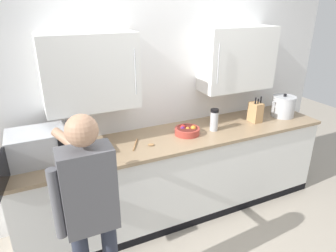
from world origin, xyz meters
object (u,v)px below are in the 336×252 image
object	(u,v)px
wooden_spoon	(143,144)
knife_block	(255,112)
thermos_flask	(214,120)
person_figure	(90,208)
microwave_oven	(38,147)
fruit_bowl	(187,130)
stock_pot	(283,106)

from	to	relation	value
wooden_spoon	knife_block	size ratio (longest dim) A/B	0.79
thermos_flask	person_figure	distance (m)	1.72
microwave_oven	fruit_bowl	size ratio (longest dim) A/B	2.91
microwave_oven	stock_pot	distance (m)	2.76
microwave_oven	wooden_spoon	distance (m)	0.94
microwave_oven	person_figure	xyz separation A→B (m)	(0.25, -0.90, -0.10)
microwave_oven	stock_pot	xyz separation A→B (m)	(2.76, -0.06, -0.01)
stock_pot	microwave_oven	bearing A→B (deg)	178.71
wooden_spoon	fruit_bowl	xyz separation A→B (m)	(0.52, 0.05, 0.03)
fruit_bowl	person_figure	xyz separation A→B (m)	(-1.20, -0.85, -0.00)
fruit_bowl	thermos_flask	bearing A→B (deg)	-5.57
microwave_oven	knife_block	world-z (taller)	knife_block
fruit_bowl	stock_pot	bearing A→B (deg)	-0.70
stock_pot	thermos_flask	size ratio (longest dim) A/B	1.51
person_figure	fruit_bowl	bearing A→B (deg)	35.43
microwave_oven	person_figure	bearing A→B (deg)	-74.47
wooden_spoon	microwave_oven	bearing A→B (deg)	173.78
knife_block	person_figure	bearing A→B (deg)	-158.07
microwave_oven	wooden_spoon	bearing A→B (deg)	-6.22
knife_block	microwave_oven	bearing A→B (deg)	178.61
thermos_flask	person_figure	world-z (taller)	person_figure
microwave_oven	knife_block	bearing A→B (deg)	-1.39
thermos_flask	fruit_bowl	distance (m)	0.32
knife_block	thermos_flask	world-z (taller)	knife_block
microwave_oven	knife_block	distance (m)	2.34
knife_block	thermos_flask	xyz separation A→B (m)	(-0.58, -0.02, 0.01)
stock_pot	person_figure	size ratio (longest dim) A/B	0.22
stock_pot	person_figure	distance (m)	2.65
wooden_spoon	fruit_bowl	world-z (taller)	fruit_bowl
knife_block	stock_pot	distance (m)	0.42
wooden_spoon	thermos_flask	bearing A→B (deg)	1.68
knife_block	thermos_flask	distance (m)	0.58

